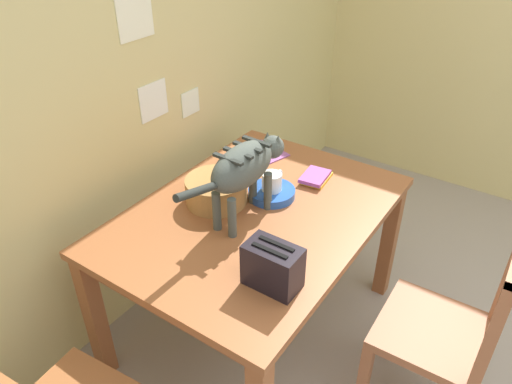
% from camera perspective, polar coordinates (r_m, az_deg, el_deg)
% --- Properties ---
extents(wall_rear, '(4.65, 0.11, 2.50)m').
position_cam_1_polar(wall_rear, '(2.32, -14.74, 13.87)').
color(wall_rear, '#D7C882').
rests_on(wall_rear, ground_plane).
extents(dining_table, '(1.33, 0.97, 0.74)m').
position_cam_1_polar(dining_table, '(2.19, 0.00, -4.06)').
color(dining_table, '#965630').
rests_on(dining_table, ground_plane).
extents(cat, '(0.64, 0.16, 0.35)m').
position_cam_1_polar(cat, '(1.97, -1.33, 2.94)').
color(cat, '#474E48').
rests_on(cat, dining_table).
extents(saucer_bowl, '(0.22, 0.22, 0.04)m').
position_cam_1_polar(saucer_bowl, '(2.22, 1.85, -0.10)').
color(saucer_bowl, '#2352B1').
rests_on(saucer_bowl, dining_table).
extents(coffee_mug, '(0.13, 0.09, 0.08)m').
position_cam_1_polar(coffee_mug, '(2.19, 1.92, 1.26)').
color(coffee_mug, white).
rests_on(coffee_mug, saucer_bowl).
extents(magazine, '(0.34, 0.30, 0.01)m').
position_cam_1_polar(magazine, '(2.56, -0.09, 4.32)').
color(magazine, '#944F94').
rests_on(magazine, dining_table).
extents(book_stack, '(0.19, 0.13, 0.03)m').
position_cam_1_polar(book_stack, '(2.36, 7.05, 1.74)').
color(book_stack, gold).
rests_on(book_stack, dining_table).
extents(wicker_basket, '(0.28, 0.28, 0.12)m').
position_cam_1_polar(wicker_basket, '(2.17, -4.72, 0.22)').
color(wicker_basket, '#A6773F').
rests_on(wicker_basket, dining_table).
extents(toaster, '(0.12, 0.20, 0.18)m').
position_cam_1_polar(toaster, '(1.72, 1.98, -8.75)').
color(toaster, black).
rests_on(toaster, dining_table).
extents(wooden_chair_near, '(0.43, 0.43, 0.94)m').
position_cam_1_polar(wooden_chair_near, '(2.12, 21.27, -15.22)').
color(wooden_chair_near, brown).
rests_on(wooden_chair_near, ground_plane).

